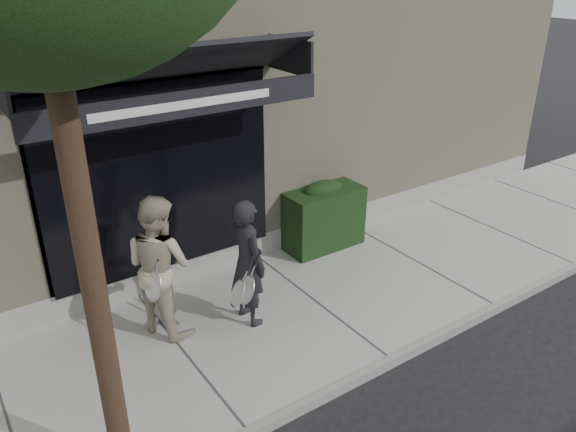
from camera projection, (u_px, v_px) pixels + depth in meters
ground at (313, 306)px, 7.96m from camera, size 80.00×80.00×0.00m
sidewalk at (313, 303)px, 7.94m from camera, size 20.00×3.00×0.12m
curb at (390, 362)px, 6.78m from camera, size 20.00×0.10×0.14m
building_facade at (157, 60)px, 10.50m from camera, size 14.30×8.04×5.64m
hedge at (322, 215)px, 9.18m from camera, size 1.30×0.70×1.14m
pedestrian_front at (247, 263)px, 7.13m from camera, size 0.68×0.84×1.72m
pedestrian_back at (159, 265)px, 6.94m from camera, size 0.99×1.10×1.85m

